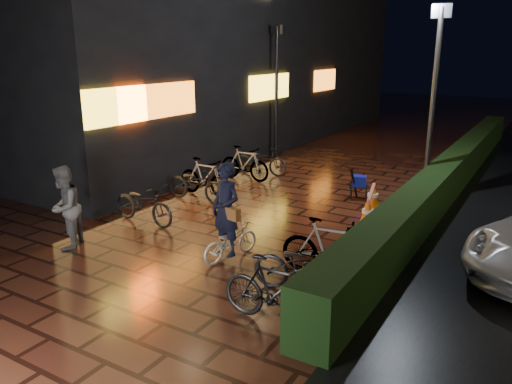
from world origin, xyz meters
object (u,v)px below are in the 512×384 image
Objects in this scene: traffic_barrier at (371,206)px; cyclist at (228,224)px; bystander_person at (64,207)px; cart_assembly at (359,182)px.

cyclist is at bearing -113.62° from traffic_barrier.
bystander_person is at bearing -134.64° from traffic_barrier.
cyclist is at bearing -98.32° from cart_assembly.
cyclist reaches higher than cart_assembly.
traffic_barrier is at bearing 108.63° from bystander_person.
cyclist is (3.18, 1.19, -0.14)m from bystander_person.
traffic_barrier is at bearing -60.81° from cart_assembly.
cyclist reaches higher than bystander_person.
traffic_barrier is 1.73m from cart_assembly.
cart_assembly reaches higher than traffic_barrier.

